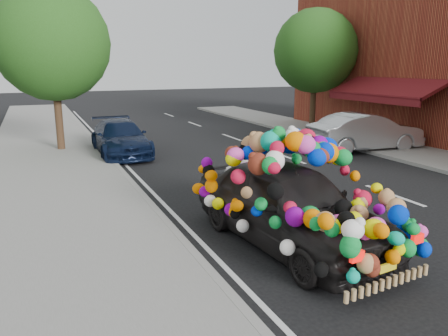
% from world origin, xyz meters
% --- Properties ---
extents(ground, '(100.00, 100.00, 0.00)m').
position_xyz_m(ground, '(0.00, 0.00, 0.00)').
color(ground, black).
rests_on(ground, ground).
extents(sidewalk, '(4.00, 60.00, 0.12)m').
position_xyz_m(sidewalk, '(-4.30, 0.00, 0.06)').
color(sidewalk, gray).
rests_on(sidewalk, ground).
extents(kerb, '(0.15, 60.00, 0.13)m').
position_xyz_m(kerb, '(-2.35, 0.00, 0.07)').
color(kerb, gray).
rests_on(kerb, ground).
extents(footpath_far, '(3.00, 40.00, 0.12)m').
position_xyz_m(footpath_far, '(8.20, 3.00, 0.06)').
color(footpath_far, gray).
rests_on(footpath_far, ground).
extents(lane_markings, '(6.00, 50.00, 0.01)m').
position_xyz_m(lane_markings, '(3.60, 0.00, 0.01)').
color(lane_markings, silver).
rests_on(lane_markings, ground).
extents(tree_near_sidewalk, '(4.20, 4.20, 6.13)m').
position_xyz_m(tree_near_sidewalk, '(-3.80, 9.50, 4.02)').
color(tree_near_sidewalk, '#332114').
rests_on(tree_near_sidewalk, ground).
extents(tree_far_b, '(4.00, 4.00, 5.90)m').
position_xyz_m(tree_far_b, '(8.00, 10.00, 3.89)').
color(tree_far_b, '#332114').
rests_on(tree_far_b, ground).
extents(plush_art_car, '(2.65, 4.89, 2.18)m').
position_xyz_m(plush_art_car, '(-0.53, -1.55, 1.12)').
color(plush_art_car, black).
rests_on(plush_art_car, ground).
extents(navy_sedan, '(1.78, 4.33, 1.25)m').
position_xyz_m(navy_sedan, '(-1.80, 8.10, 0.63)').
color(navy_sedan, black).
rests_on(navy_sedan, ground).
extents(silver_hatchback, '(4.55, 1.95, 1.46)m').
position_xyz_m(silver_hatchback, '(7.00, 5.01, 0.73)').
color(silver_hatchback, '#B5B7BC').
rests_on(silver_hatchback, ground).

